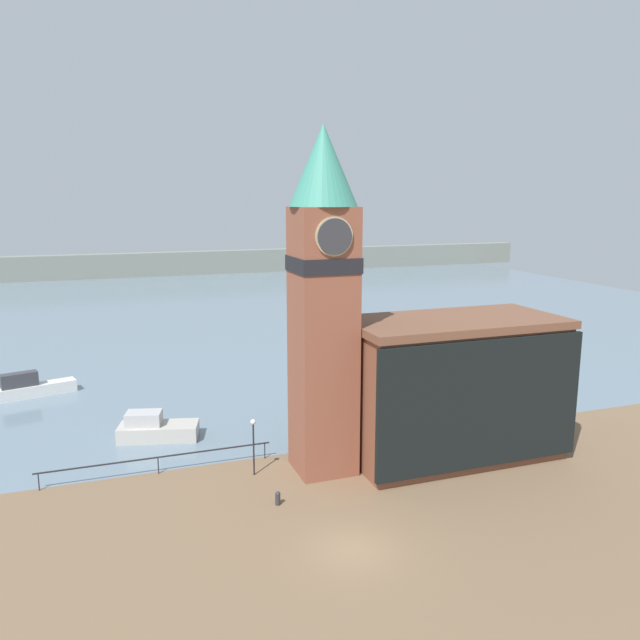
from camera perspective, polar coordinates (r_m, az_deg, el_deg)
ground_plane at (r=31.92m, az=3.02°, el=-20.21°), size 160.00×160.00×0.00m
water at (r=99.07m, az=-13.18°, el=1.23°), size 160.00×120.00×0.00m
far_shoreline at (r=138.22m, az=-15.16°, el=4.93°), size 180.00×3.00×5.00m
pier_railing at (r=40.11m, az=-14.60°, el=-12.16°), size 14.00×0.08×1.09m
clock_tower at (r=36.74m, az=0.30°, el=2.36°), size 3.98×3.98×20.68m
pier_building at (r=41.26m, az=12.09°, el=-6.05°), size 13.84×7.00×9.10m
boat_near at (r=45.58m, az=-14.80°, el=-9.59°), size 5.80×3.53×1.99m
boat_far at (r=58.42m, az=-24.90°, el=-5.60°), size 6.63×3.07×2.19m
mooring_bollard_near at (r=35.62m, az=-3.88°, el=-15.89°), size 0.30×0.30×0.78m
lamp_post at (r=38.31m, az=-6.11°, el=-10.48°), size 0.32×0.32×3.56m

